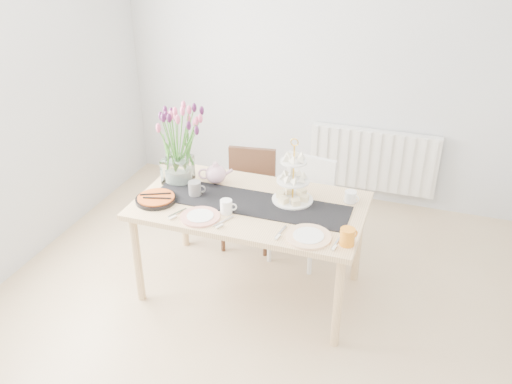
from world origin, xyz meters
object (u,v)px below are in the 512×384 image
(mug_grey, at_px, (195,189))
(plate_right, at_px, (308,237))
(plate_left, at_px, (200,217))
(mug_orange, at_px, (347,237))
(cake_stand, at_px, (293,186))
(tart_tin, at_px, (156,199))
(teapot, at_px, (216,174))
(cream_jug, at_px, (350,197))
(radiator, at_px, (373,160))
(chair_white, at_px, (304,201))
(mug_white, at_px, (226,207))
(tulip_vase, at_px, (175,134))
(dining_table, at_px, (250,213))
(chair_brown, at_px, (250,190))

(mug_grey, relative_size, plate_right, 0.37)
(plate_left, bearing_deg, mug_orange, 0.20)
(cake_stand, relative_size, tart_tin, 1.46)
(teapot, bearing_deg, cream_jug, -15.54)
(radiator, distance_m, teapot, 1.80)
(radiator, xyz_separation_m, mug_grey, (-1.06, -1.68, 0.35))
(chair_white, bearing_deg, mug_orange, -51.47)
(mug_grey, xyz_separation_m, mug_white, (0.31, -0.16, -0.00))
(cream_jug, bearing_deg, mug_white, -126.41)
(tart_tin, relative_size, plate_left, 1.09)
(tulip_vase, xyz_separation_m, mug_grey, (0.21, -0.16, -0.33))
(radiator, relative_size, mug_grey, 11.15)
(mug_grey, bearing_deg, mug_white, -40.15)
(cake_stand, bearing_deg, tulip_vase, 178.91)
(plate_left, bearing_deg, cake_stand, 38.68)
(radiator, relative_size, plate_left, 4.47)
(plate_right, bearing_deg, tart_tin, 174.63)
(cake_stand, distance_m, mug_orange, 0.63)
(tulip_vase, bearing_deg, cream_jug, 4.59)
(chair_white, height_order, tart_tin, chair_white)
(dining_table, bearing_deg, chair_brown, 109.98)
(chair_brown, relative_size, cream_jug, 9.70)
(cream_jug, bearing_deg, chair_brown, 179.32)
(cream_jug, xyz_separation_m, plate_right, (-0.17, -0.54, -0.03))
(tulip_vase, bearing_deg, mug_orange, -17.62)
(radiator, distance_m, mug_orange, 1.99)
(radiator, bearing_deg, cream_jug, -89.41)
(mug_orange, height_order, plate_right, mug_orange)
(chair_brown, xyz_separation_m, plate_left, (-0.01, -0.97, 0.29))
(mug_white, bearing_deg, mug_grey, 138.73)
(mug_white, relative_size, plate_right, 0.33)
(tart_tin, xyz_separation_m, mug_orange, (1.38, -0.10, 0.04))
(cream_jug, relative_size, plate_left, 0.31)
(dining_table, bearing_deg, chair_white, 67.85)
(cake_stand, xyz_separation_m, teapot, (-0.62, 0.08, -0.04))
(dining_table, relative_size, cake_stand, 3.75)
(chair_brown, bearing_deg, mug_white, -88.91)
(chair_white, distance_m, cake_stand, 0.62)
(cake_stand, height_order, plate_right, cake_stand)
(chair_white, relative_size, plate_right, 2.86)
(chair_brown, xyz_separation_m, mug_grey, (-0.17, -0.70, 0.34))
(radiator, height_order, plate_left, plate_left)
(tulip_vase, xyz_separation_m, plate_right, (1.12, -0.44, -0.38))
(dining_table, relative_size, mug_orange, 14.35)
(teapot, height_order, mug_orange, teapot)
(cake_stand, bearing_deg, mug_orange, -41.83)
(cake_stand, bearing_deg, teapot, 172.92)
(chair_white, bearing_deg, chair_brown, -178.01)
(chair_white, bearing_deg, plate_left, -109.02)
(chair_white, relative_size, cream_jug, 10.07)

